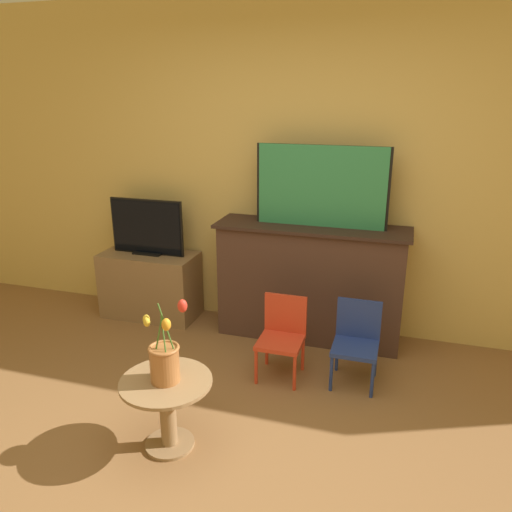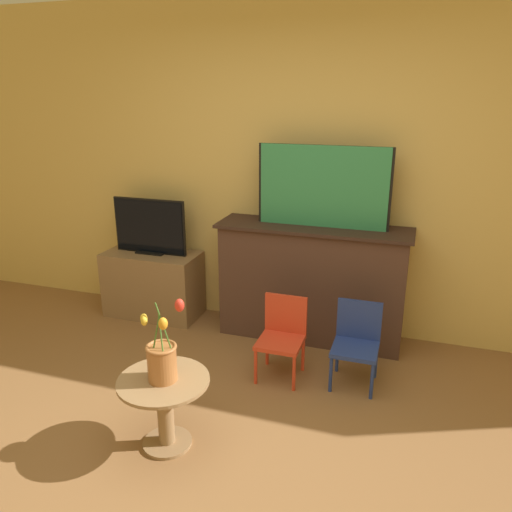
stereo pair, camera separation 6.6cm
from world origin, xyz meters
TOP-DOWN VIEW (x-y plane):
  - ground_plane at (0.00, 0.00)m, footprint 14.00×14.00m
  - wall_back at (0.00, 2.13)m, footprint 8.00×0.06m
  - fireplace_mantel at (0.14, 1.90)m, footprint 1.54×0.45m
  - painting at (0.20, 1.90)m, footprint 1.03×0.03m
  - tv_stand at (-1.32, 1.87)m, footprint 0.85×0.42m
  - tv_monitor at (-1.32, 1.88)m, footprint 0.68×0.12m
  - chair_red at (0.07, 1.25)m, footprint 0.31×0.31m
  - chair_blue at (0.59, 1.32)m, footprint 0.31×0.31m
  - side_table at (-0.36, 0.29)m, footprint 0.52×0.52m
  - vase_tulips at (-0.36, 0.29)m, footprint 0.24×0.19m

SIDE VIEW (x-z plane):
  - ground_plane at x=0.00m, z-range 0.00..0.00m
  - side_table at x=-0.36m, z-range 0.07..0.51m
  - tv_stand at x=-1.32m, z-range 0.00..0.59m
  - chair_red at x=0.07m, z-range 0.03..0.62m
  - chair_blue at x=0.59m, z-range 0.03..0.62m
  - fireplace_mantel at x=0.14m, z-range 0.01..0.97m
  - vase_tulips at x=-0.36m, z-range 0.32..0.82m
  - tv_monitor at x=-1.32m, z-range 0.58..1.08m
  - painting at x=0.20m, z-range 0.96..1.59m
  - wall_back at x=0.00m, z-range 0.00..2.70m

